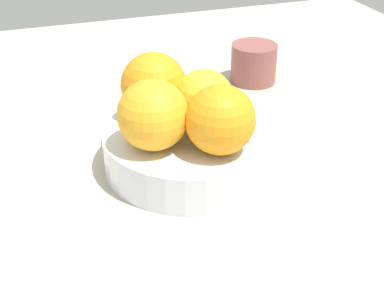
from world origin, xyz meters
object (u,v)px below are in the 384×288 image
Objects in this scene: fruit_bowl at (192,148)px; orange_in_bowl_0 at (153,115)px; orange_in_bowl_3 at (220,120)px; ceramic_cup at (254,63)px; orange_in_bowl_2 at (154,85)px; orange_in_bowl_1 at (204,99)px.

fruit_bowl is 2.69× the size of orange_in_bowl_0.
ceramic_cup is (-14.68, -23.90, -5.03)cm from orange_in_bowl_3.
ceramic_cup is at bearing -143.03° from orange_in_bowl_2.
orange_in_bowl_3 is (0.35, 5.67, 0.34)cm from orange_in_bowl_1.
fruit_bowl is 3.04× the size of orange_in_bowl_1.
orange_in_bowl_3 is 1.06× the size of ceramic_cup.
orange_in_bowl_2 is (2.86, -4.79, 5.97)cm from fruit_bowl.
orange_in_bowl_1 is at bearing 51.84° from ceramic_cup.
orange_in_bowl_3 is at bearing 86.46° from orange_in_bowl_1.
orange_in_bowl_1 is at bearing 137.56° from orange_in_bowl_2.
fruit_bowl is 24.77cm from ceramic_cup.
orange_in_bowl_3 is at bearing 104.25° from fruit_bowl.
orange_in_bowl_0 is 1.13× the size of orange_in_bowl_1.
orange_in_bowl_3 is at bearing 154.20° from orange_in_bowl_0.
orange_in_bowl_0 reaches higher than orange_in_bowl_3.
orange_in_bowl_2 is at bearing -105.73° from orange_in_bowl_0.
orange_in_bowl_0 reaches higher than fruit_bowl.
orange_in_bowl_1 is 23.66cm from ceramic_cup.
orange_in_bowl_2 reaches higher than ceramic_cup.
fruit_bowl is 7.75cm from orange_in_bowl_3.
ceramic_cup is (-18.79, -14.15, -5.18)cm from orange_in_bowl_2.
orange_in_bowl_0 reaches higher than orange_in_bowl_1.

